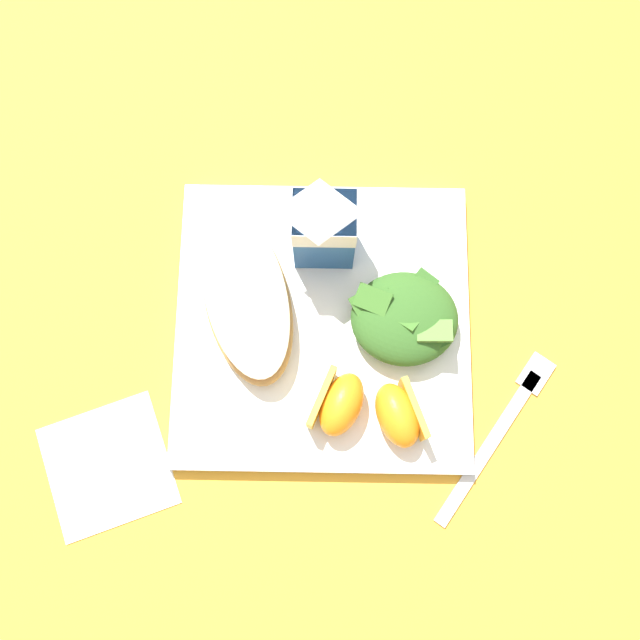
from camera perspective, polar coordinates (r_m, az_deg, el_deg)
ground at (r=0.72m, az=0.00°, el=-0.50°), size 3.00×3.00×0.00m
white_plate at (r=0.71m, az=0.00°, el=-0.35°), size 0.28×0.28×0.02m
cheesy_pizza_bread at (r=0.69m, az=-5.91°, el=1.73°), size 0.12×0.18×0.04m
green_salad_pile at (r=0.69m, az=6.34°, el=0.42°), size 0.10×0.09×0.04m
milk_carton at (r=0.67m, az=-0.29°, el=7.39°), size 0.06×0.04×0.11m
orange_wedge_front at (r=0.67m, az=1.30°, el=-6.49°), size 0.06×0.07×0.04m
orange_wedge_middle at (r=0.67m, az=5.93°, el=-7.30°), size 0.06×0.07×0.04m
paper_napkin at (r=0.72m, az=-16.33°, el=-10.80°), size 0.14×0.14×0.00m
metal_fork at (r=0.72m, az=13.80°, el=-7.89°), size 0.12×0.17×0.01m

